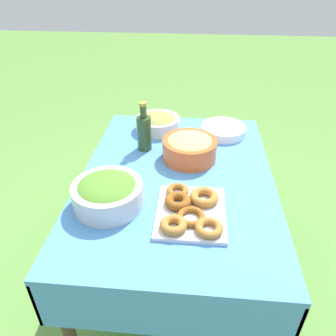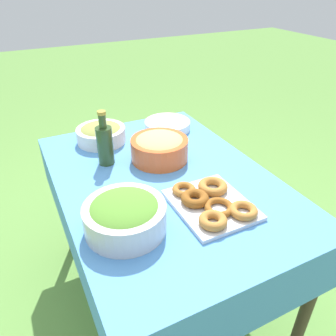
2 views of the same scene
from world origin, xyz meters
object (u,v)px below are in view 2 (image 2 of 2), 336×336
object	(u,v)px
olive_oil_bottle	(105,144)
salad_bowl	(125,215)
olive_bowl	(101,133)
pasta_bowl	(159,147)
plate_stack	(167,125)
donut_platter	(211,202)

from	to	relation	value
olive_oil_bottle	salad_bowl	bearing A→B (deg)	-9.41
olive_bowl	olive_oil_bottle	bearing A→B (deg)	-10.90
pasta_bowl	plate_stack	xyz separation A→B (m)	(-0.28, 0.18, -0.04)
donut_platter	olive_bowl	bearing A→B (deg)	-163.63
plate_stack	olive_bowl	xyz separation A→B (m)	(-0.02, -0.37, 0.02)
plate_stack	olive_oil_bottle	distance (m)	0.47
salad_bowl	pasta_bowl	world-z (taller)	pasta_bowl
olive_bowl	donut_platter	bearing A→B (deg)	16.37
salad_bowl	olive_oil_bottle	xyz separation A→B (m)	(-0.46, 0.08, 0.04)
olive_oil_bottle	olive_bowl	bearing A→B (deg)	169.10
salad_bowl	plate_stack	xyz separation A→B (m)	(-0.67, 0.49, -0.04)
donut_platter	olive_bowl	size ratio (longest dim) A/B	1.35
plate_stack	olive_bowl	bearing A→B (deg)	-92.55
plate_stack	olive_oil_bottle	world-z (taller)	olive_oil_bottle
olive_bowl	pasta_bowl	bearing A→B (deg)	32.53
donut_platter	olive_bowl	distance (m)	0.75
pasta_bowl	olive_oil_bottle	size ratio (longest dim) A/B	1.04
pasta_bowl	plate_stack	world-z (taller)	pasta_bowl
pasta_bowl	donut_platter	world-z (taller)	pasta_bowl
salad_bowl	olive_bowl	world-z (taller)	salad_bowl
olive_oil_bottle	olive_bowl	xyz separation A→B (m)	(-0.22, 0.04, -0.05)
salad_bowl	olive_bowl	xyz separation A→B (m)	(-0.69, 0.12, -0.01)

